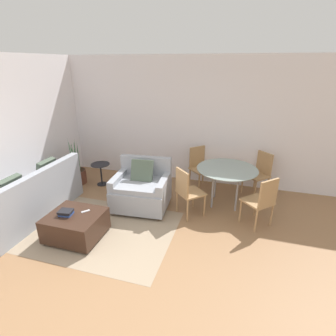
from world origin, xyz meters
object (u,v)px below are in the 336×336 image
ottoman (76,225)px  dining_chair_near_left (187,190)px  dining_chair_far_left (199,165)px  book_stack (66,212)px  potted_plant (76,173)px  dining_chair_near_right (262,199)px  armchair (142,189)px  dining_table (227,172)px  dining_chair_far_right (260,171)px  side_table (101,170)px  tv_remote_primary (86,211)px  couch (30,200)px

ottoman → dining_chair_near_left: 1.91m
ottoman → dining_chair_far_left: size_ratio=0.91×
book_stack → dining_chair_far_left: bearing=56.0°
potted_plant → dining_chair_near_right: bearing=-9.2°
ottoman → armchair: bearing=61.4°
armchair → dining_chair_far_left: armchair is taller
ottoman → potted_plant: potted_plant is taller
dining_chair_near_right → dining_chair_far_left: (-1.26, 1.26, 0.00)m
dining_table → potted_plant: bearing=179.7°
dining_chair_far_left → ottoman: bearing=-122.6°
armchair → dining_chair_near_left: (0.88, -0.06, 0.15)m
dining_table → dining_chair_near_right: dining_chair_near_right is taller
dining_chair_near_right → dining_chair_far_right: 1.26m
armchair → book_stack: armchair is taller
side_table → dining_chair_far_right: bearing=9.0°
book_stack → ottoman: bearing=20.3°
armchair → dining_table: size_ratio=0.93×
dining_chair_far_right → dining_chair_far_left: bearing=180.0°
tv_remote_primary → potted_plant: size_ratio=0.12×
couch → dining_chair_far_right: 4.43m
ottoman → side_table: side_table is taller
dining_chair_far_left → dining_chair_far_right: (1.26, 0.00, 0.00)m
book_stack → couch: bearing=160.7°
armchair → dining_chair_near_left: armchair is taller
potted_plant → dining_chair_near_left: size_ratio=1.20×
armchair → dining_chair_near_right: 2.14m
dining_chair_near_right → side_table: bearing=168.0°
dining_chair_near_left → dining_chair_near_right: (1.26, 0.00, 0.00)m
armchair → dining_chair_far_right: 2.45m
book_stack → potted_plant: size_ratio=0.21×
book_stack → dining_chair_near_right: 3.12m
ottoman → tv_remote_primary: 0.26m
side_table → book_stack: bearing=-75.4°
ottoman → side_table: (-0.60, 1.84, 0.13)m
armchair → potted_plant: 1.94m
side_table → armchair: bearing=-28.0°
dining_chair_near_right → tv_remote_primary: bearing=-159.4°
book_stack → potted_plant: potted_plant is taller
tv_remote_primary → dining_chair_far_right: 3.49m
tv_remote_primary → potted_plant: (-1.32, 1.64, -0.18)m
potted_plant → dining_table: size_ratio=0.95×
dining_table → dining_chair_far_left: dining_chair_far_left is taller
book_stack → dining_chair_far_right: 3.77m
dining_chair_near_left → side_table: bearing=161.3°
side_table → dining_chair_far_left: (2.12, 0.54, 0.16)m
dining_chair_far_right → dining_chair_near_left: bearing=-135.0°
armchair → dining_table: bearing=20.8°
side_table → dining_chair_far_right: (3.38, 0.54, 0.16)m
couch → dining_chair_near_right: (3.92, 0.80, 0.20)m
dining_table → dining_chair_far_right: (0.63, 0.63, -0.15)m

